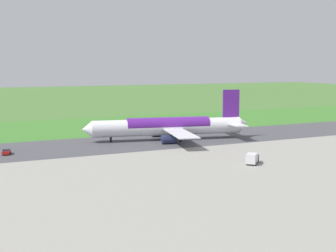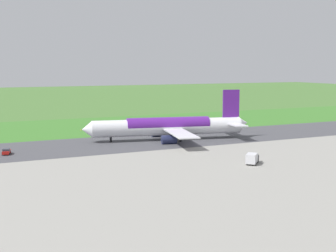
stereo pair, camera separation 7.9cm
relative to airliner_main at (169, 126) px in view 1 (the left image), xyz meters
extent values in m
plane|color=#477233|center=(8.11, -0.08, -4.35)|extent=(800.00, 800.00, 0.00)
cube|color=#47474C|center=(8.11, -0.08, -4.32)|extent=(600.00, 30.80, 0.06)
cube|color=gray|center=(8.11, 62.83, -4.33)|extent=(440.00, 110.00, 0.05)
cube|color=#3C782B|center=(8.11, -32.03, -4.33)|extent=(600.00, 80.00, 0.04)
cylinder|color=white|center=(0.37, -0.08, -0.15)|extent=(48.05, 14.94, 5.20)
cone|color=white|center=(25.33, -5.31, -0.15)|extent=(3.95, 5.45, 4.94)
cone|color=white|center=(-24.29, 5.09, 0.45)|extent=(4.33, 5.04, 4.42)
cube|color=#591E8C|center=(-20.30, 4.26, 6.95)|extent=(5.58, 1.64, 9.00)
cube|color=white|center=(-19.17, 9.64, 0.65)|extent=(5.76, 9.63, 0.36)
cube|color=white|center=(-21.43, -1.13, 0.65)|extent=(5.76, 9.63, 0.36)
cube|color=white|center=(1.65, 10.89, -0.55)|extent=(10.39, 22.76, 0.35)
cube|color=white|center=(-2.86, -10.64, -0.55)|extent=(10.39, 22.76, 0.35)
cylinder|color=#23284C|center=(3.38, 6.95, -3.03)|extent=(4.98, 3.66, 2.80)
cylinder|color=#23284C|center=(0.30, -7.73, -3.03)|extent=(4.98, 3.66, 2.80)
cylinder|color=black|center=(18.22, -3.82, -2.64)|extent=(0.70, 0.70, 3.42)
cylinder|color=black|center=(-1.74, 4.45, -2.64)|extent=(0.70, 0.70, 3.42)
cylinder|color=black|center=(-3.39, -3.38, -2.64)|extent=(0.70, 0.70, 3.42)
cylinder|color=#591E8C|center=(0.37, -0.08, 0.37)|extent=(26.91, 10.53, 5.23)
cube|color=black|center=(-3.96, 40.22, -3.25)|extent=(3.11, 3.11, 1.30)
cube|color=silver|center=(-1.96, 42.18, -2.80)|extent=(4.32, 4.30, 2.20)
cylinder|color=black|center=(-3.26, 39.50, -3.90)|extent=(0.85, 0.85, 0.90)
cylinder|color=black|center=(-4.66, 40.93, -3.90)|extent=(0.85, 0.85, 0.90)
cylinder|color=black|center=(-0.83, 41.89, -3.90)|extent=(0.85, 0.85, 0.90)
cylinder|color=black|center=(-2.24, 43.31, -3.90)|extent=(0.85, 0.85, 0.90)
cube|color=#B21914|center=(49.78, 3.81, -3.66)|extent=(2.73, 4.50, 0.75)
cube|color=#2D333D|center=(49.83, 4.00, -3.01)|extent=(2.17, 2.54, 0.55)
cylinder|color=black|center=(50.28, 2.25, -4.03)|extent=(0.36, 0.67, 0.64)
cylinder|color=black|center=(48.63, 2.65, -4.03)|extent=(0.36, 0.67, 0.64)
cylinder|color=black|center=(50.94, 4.97, -4.03)|extent=(0.36, 0.67, 0.64)
cylinder|color=black|center=(49.28, 5.37, -4.03)|extent=(0.36, 0.67, 0.64)
cylinder|color=slate|center=(15.28, -33.93, -3.19)|extent=(0.10, 0.10, 2.33)
cube|color=red|center=(15.28, -33.95, -1.72)|extent=(0.60, 0.04, 0.60)
cone|color=orange|center=(19.89, -33.60, -4.08)|extent=(0.40, 0.40, 0.55)
camera|label=1|loc=(62.55, 132.64, 19.19)|focal=49.81mm
camera|label=2|loc=(62.48, 132.68, 19.19)|focal=49.81mm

